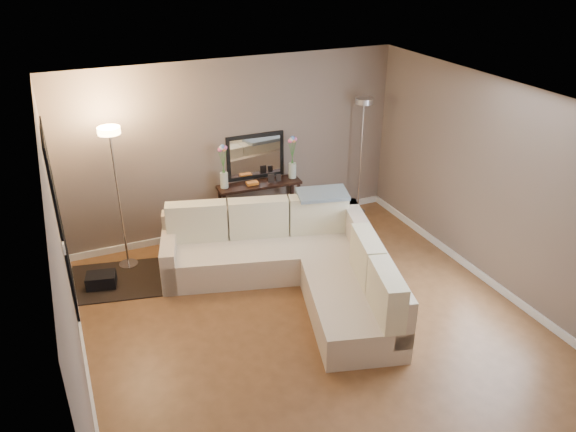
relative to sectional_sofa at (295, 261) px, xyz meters
name	(u,v)px	position (x,y,z in m)	size (l,w,h in m)	color
floor	(316,330)	(-0.17, -0.98, -0.35)	(5.00, 5.50, 0.01)	brown
ceiling	(322,108)	(-0.17, -0.98, 2.26)	(5.00, 5.50, 0.01)	white
wall_back	(234,148)	(-0.17, 1.78, 0.95)	(5.00, 0.02, 2.60)	#77675B
wall_front	(508,415)	(-0.17, -3.74, 0.95)	(5.00, 0.02, 2.60)	#77675B
wall_left	(65,283)	(-2.68, -0.98, 0.95)	(0.02, 5.50, 2.60)	#77675B
wall_right	(505,191)	(2.34, -0.98, 0.95)	(0.02, 5.50, 2.60)	#77675B
baseboard_back	(238,225)	(-0.17, 1.76, -0.30)	(5.00, 0.03, 0.10)	white
baseboard_left	(90,388)	(-2.66, -0.98, -0.30)	(0.03, 5.50, 0.10)	white
baseboard_right	(487,279)	(2.31, -0.98, -0.30)	(0.03, 5.50, 0.10)	white
doorway	(60,222)	(-2.65, 0.72, 0.75)	(0.02, 1.20, 2.20)	black
switch_plate	(64,248)	(-2.65, -0.13, 0.85)	(0.02, 0.08, 0.12)	white
sectional_sofa	(295,261)	(0.00, 0.00, 0.00)	(2.82, 3.17, 0.94)	beige
throw_blanket	(323,194)	(0.63, 0.51, 0.61)	(0.68, 0.39, 0.05)	gray
console_table	(255,204)	(0.05, 1.60, 0.09)	(1.27, 0.39, 0.77)	black
leaning_mirror	(255,156)	(0.14, 1.76, 0.79)	(0.89, 0.08, 0.69)	black
table_decor	(260,181)	(0.13, 1.57, 0.47)	(0.53, 0.12, 0.13)	orange
flower_vase_left	(224,170)	(-0.40, 1.63, 0.72)	(0.15, 0.12, 0.66)	silver
flower_vase_right	(292,160)	(0.66, 1.58, 0.72)	(0.15, 0.12, 0.66)	silver
floor_lamp_lit	(115,171)	(-1.91, 1.32, 1.05)	(0.33, 0.33, 1.97)	silver
floor_lamp_unlit	(362,134)	(1.80, 1.51, 0.99)	(0.32, 0.32, 1.90)	silver
charcoal_rug	(119,280)	(-2.09, 0.98, -0.34)	(1.29, 0.97, 0.02)	black
black_bag	(102,282)	(-2.31, 0.92, -0.28)	(0.36, 0.26, 0.24)	black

